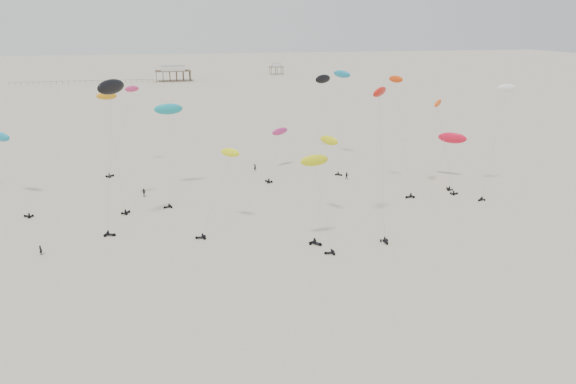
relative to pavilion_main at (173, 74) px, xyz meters
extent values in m
plane|color=beige|center=(10.00, -150.00, -4.22)|extent=(900.00, 900.00, 0.00)
cube|color=brown|center=(0.00, 0.00, 1.93)|extent=(21.00, 13.00, 0.30)
cube|color=silver|center=(0.00, 0.00, 3.68)|extent=(14.00, 8.40, 3.20)
cube|color=#B2B2AD|center=(0.00, 0.00, 5.43)|extent=(15.00, 9.00, 0.30)
cube|color=brown|center=(70.00, 30.00, 0.93)|extent=(9.00, 7.00, 0.30)
cube|color=silver|center=(70.00, 30.00, 2.28)|extent=(5.60, 4.20, 2.40)
cube|color=#B2B2AD|center=(70.00, 30.00, 3.63)|extent=(6.00, 4.50, 0.30)
cube|color=black|center=(-52.00, 0.00, -2.77)|extent=(80.00, 0.10, 0.10)
cylinder|color=gray|center=(24.47, -267.73, 7.58)|extent=(0.03, 0.03, 23.21)
ellipsoid|color=red|center=(24.74, -264.39, 19.48)|extent=(4.49, 4.57, 2.19)
cylinder|color=gray|center=(-18.63, -244.21, 6.56)|extent=(0.03, 0.03, 20.81)
ellipsoid|color=orange|center=(-19.62, -241.86, 17.30)|extent=(3.66, 1.67, 1.82)
cylinder|color=gray|center=(38.12, -245.47, 7.48)|extent=(0.03, 0.03, 23.33)
ellipsoid|color=#DC3E0B|center=(37.55, -241.61, 19.09)|extent=(2.82, 3.54, 1.67)
cylinder|color=gray|center=(15.61, -263.67, 3.17)|extent=(0.03, 0.03, 18.08)
ellipsoid|color=yellow|center=(18.30, -258.13, 10.51)|extent=(3.35, 4.22, 1.99)
cylinder|color=gray|center=(-19.33, -214.39, 5.44)|extent=(0.03, 0.03, 20.78)
ellipsoid|color=#CF306E|center=(-16.28, -210.06, 15.01)|extent=(3.72, 2.48, 1.72)
cylinder|color=gray|center=(32.46, -221.82, 6.63)|extent=(0.03, 0.03, 25.89)
ellipsoid|color=#1786B3|center=(35.03, -214.32, 17.81)|extent=(4.88, 5.67, 2.58)
cylinder|color=gray|center=(47.01, -247.44, 5.05)|extent=(0.03, 0.03, 18.05)
ellipsoid|color=#FF510D|center=(45.36, -245.51, 14.43)|extent=(3.77, 4.24, 2.01)
cylinder|color=gray|center=(15.18, -225.71, 0.30)|extent=(0.03, 0.03, 15.02)
ellipsoid|color=#BC2C79|center=(17.82, -219.81, 5.02)|extent=(5.43, 4.58, 2.50)
cylinder|color=gray|center=(55.25, -251.54, 6.60)|extent=(0.03, 0.03, 22.23)
ellipsoid|color=white|center=(58.60, -248.73, 17.53)|extent=(4.08, 1.83, 1.93)
cylinder|color=gray|center=(-38.22, -238.03, 2.11)|extent=(0.03, 0.03, 18.21)
ellipsoid|color=#1892BB|center=(-41.27, -231.62, 8.75)|extent=(5.48, 4.97, 2.64)
cylinder|color=gray|center=(-2.00, -260.06, 2.47)|extent=(0.03, 0.03, 14.19)
ellipsoid|color=#EEF614|center=(0.91, -257.72, 9.16)|extent=(3.54, 3.16, 1.73)
cylinder|color=gray|center=(-9.16, -239.14, 4.35)|extent=(0.03, 0.03, 19.40)
ellipsoid|color=teal|center=(-8.48, -233.63, 13.34)|extent=(5.91, 2.69, 2.90)
cylinder|color=gray|center=(-18.78, -256.90, 7.98)|extent=(0.03, 0.03, 23.13)
ellipsoid|color=black|center=(-17.62, -256.22, 20.49)|extent=(5.13, 5.45, 2.71)
cylinder|color=gray|center=(51.40, -242.04, 0.30)|extent=(0.03, 0.03, 12.21)
ellipsoid|color=red|center=(53.65, -237.91, 5.33)|extent=(6.55, 6.01, 3.18)
cylinder|color=gray|center=(31.11, -208.48, 5.51)|extent=(0.03, 0.03, 21.27)
ellipsoid|color=black|center=(33.31, -203.48, 15.62)|extent=(5.61, 4.07, 2.59)
cylinder|color=gray|center=(13.21, -271.68, 2.80)|extent=(0.03, 0.03, 13.41)
ellipsoid|color=#D2D712|center=(12.32, -269.87, 10.02)|extent=(4.75, 2.26, 2.27)
imported|color=black|center=(-29.71, -263.55, -4.22)|extent=(0.83, 0.78, 1.87)
imported|color=black|center=(30.67, -232.89, -4.22)|extent=(1.02, 0.69, 1.94)
imported|color=black|center=(-14.51, -236.04, -4.22)|extent=(1.35, 0.94, 2.07)
imported|color=black|center=(11.47, -220.42, -4.22)|extent=(0.88, 0.87, 2.02)
camera|label=1|loc=(-10.65, -350.50, 30.49)|focal=35.00mm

